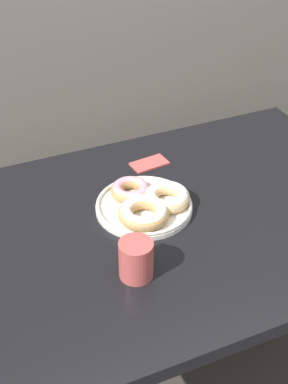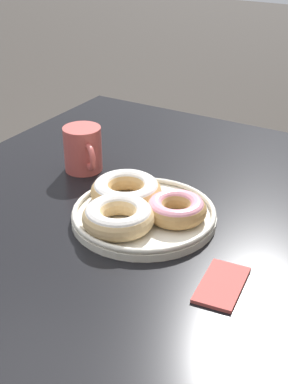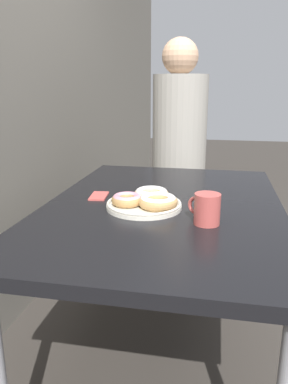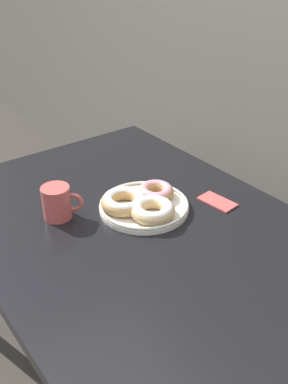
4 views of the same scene
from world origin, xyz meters
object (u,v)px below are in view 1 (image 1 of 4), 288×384
object	(u,v)px
dining_table	(175,234)
coffee_mug	(136,258)
napkin	(149,164)
donut_plate	(147,203)

from	to	relation	value
dining_table	coffee_mug	xyz separation A→B (m)	(-0.19, -0.16, 0.12)
coffee_mug	napkin	distance (m)	0.48
dining_table	coffee_mug	world-z (taller)	coffee_mug
coffee_mug	napkin	bearing A→B (deg)	62.33
dining_table	donut_plate	bearing A→B (deg)	140.10
dining_table	napkin	bearing A→B (deg)	81.67
donut_plate	napkin	bearing A→B (deg)	64.36
dining_table	coffee_mug	size ratio (longest dim) A/B	11.74
dining_table	coffee_mug	bearing A→B (deg)	-138.82
dining_table	donut_plate	size ratio (longest dim) A/B	4.37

